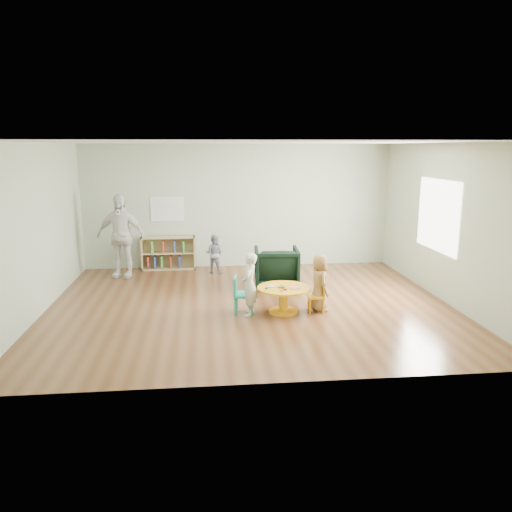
% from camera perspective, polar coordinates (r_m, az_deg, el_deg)
% --- Properties ---
extents(room, '(7.10, 7.00, 2.80)m').
position_cam_1_polar(room, '(8.45, -0.64, 6.70)').
color(room, '#53311A').
rests_on(room, ground).
extents(activity_table, '(0.88, 0.88, 0.48)m').
position_cam_1_polar(activity_table, '(8.37, 3.16, -4.47)').
color(activity_table, '#EEA714').
rests_on(activity_table, ground).
extents(kid_chair_left, '(0.38, 0.38, 0.62)m').
position_cam_1_polar(kid_chair_left, '(8.35, -1.72, -4.30)').
color(kid_chair_left, teal).
rests_on(kid_chair_left, ground).
extents(kid_chair_right, '(0.30, 0.30, 0.52)m').
position_cam_1_polar(kid_chair_right, '(8.50, 7.14, -4.47)').
color(kid_chair_right, '#EEA714').
rests_on(kid_chair_right, ground).
extents(bookshelf, '(1.20, 0.30, 0.75)m').
position_cam_1_polar(bookshelf, '(11.51, -10.03, 0.34)').
color(bookshelf, tan).
rests_on(bookshelf, ground).
extents(alphabet_poster, '(0.74, 0.01, 0.54)m').
position_cam_1_polar(alphabet_poster, '(11.47, -10.11, 5.28)').
color(alphabet_poster, white).
rests_on(alphabet_poster, ground).
extents(armchair, '(0.90, 0.92, 0.79)m').
position_cam_1_polar(armchair, '(9.88, 2.35, -1.29)').
color(armchair, black).
rests_on(armchair, ground).
extents(child_left, '(0.35, 0.44, 1.04)m').
position_cam_1_polar(child_left, '(8.18, -0.74, -3.27)').
color(child_left, silver).
rests_on(child_left, ground).
extents(child_right, '(0.37, 0.51, 0.97)m').
position_cam_1_polar(child_right, '(8.49, 7.26, -3.06)').
color(child_right, gold).
rests_on(child_right, ground).
extents(toddler, '(0.51, 0.45, 0.86)m').
position_cam_1_polar(toddler, '(11.01, -4.79, 0.27)').
color(toddler, '#19243F').
rests_on(toddler, ground).
extents(adult_caretaker, '(1.10, 0.61, 1.77)m').
position_cam_1_polar(adult_caretaker, '(10.91, -15.22, 2.20)').
color(adult_caretaker, silver).
rests_on(adult_caretaker, ground).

